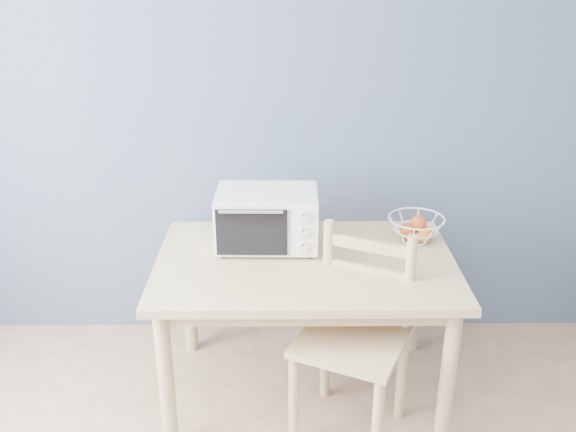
{
  "coord_description": "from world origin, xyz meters",
  "views": [
    {
      "loc": [
        0.21,
        -1.05,
        2.12
      ],
      "look_at": [
        0.24,
        1.73,
        0.93
      ],
      "focal_mm": 40.0,
      "sensor_mm": 36.0,
      "label": 1
    }
  ],
  "objects_px": {
    "fruit_basket": "(416,228)",
    "dining_chair": "(355,339)",
    "dining_table": "(305,279)",
    "toaster_oven": "(263,218)"
  },
  "relations": [
    {
      "from": "fruit_basket",
      "to": "dining_chair",
      "type": "xyz_separation_m",
      "value": [
        -0.34,
        -0.45,
        -0.35
      ]
    },
    {
      "from": "dining_table",
      "to": "fruit_basket",
      "type": "height_order",
      "value": "fruit_basket"
    },
    {
      "from": "toaster_oven",
      "to": "fruit_basket",
      "type": "height_order",
      "value": "toaster_oven"
    },
    {
      "from": "fruit_basket",
      "to": "dining_chair",
      "type": "bearing_deg",
      "value": -126.71
    },
    {
      "from": "dining_table",
      "to": "fruit_basket",
      "type": "distance_m",
      "value": 0.61
    },
    {
      "from": "fruit_basket",
      "to": "dining_chair",
      "type": "distance_m",
      "value": 0.66
    },
    {
      "from": "dining_table",
      "to": "dining_chair",
      "type": "xyz_separation_m",
      "value": [
        0.22,
        -0.25,
        -0.17
      ]
    },
    {
      "from": "dining_chair",
      "to": "dining_table",
      "type": "bearing_deg",
      "value": 155.84
    },
    {
      "from": "dining_table",
      "to": "fruit_basket",
      "type": "bearing_deg",
      "value": 20.07
    },
    {
      "from": "toaster_oven",
      "to": "dining_chair",
      "type": "height_order",
      "value": "toaster_oven"
    }
  ]
}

